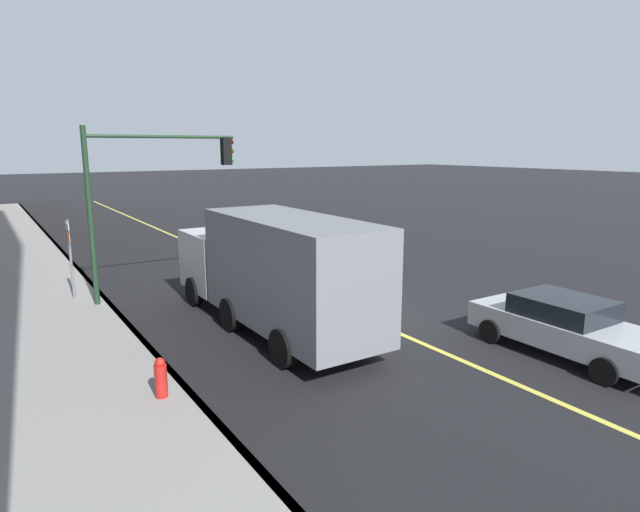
% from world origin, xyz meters
% --- Properties ---
extents(ground, '(200.00, 200.00, 0.00)m').
position_xyz_m(ground, '(0.00, 0.00, 0.00)').
color(ground, black).
extents(sidewalk_slab, '(80.00, 3.72, 0.15)m').
position_xyz_m(sidewalk_slab, '(0.00, 7.72, 0.07)').
color(sidewalk_slab, gray).
rests_on(sidewalk_slab, ground).
extents(curb_edge, '(80.00, 0.16, 0.15)m').
position_xyz_m(curb_edge, '(0.00, 5.94, 0.07)').
color(curb_edge, slate).
rests_on(curb_edge, ground).
extents(lane_stripe_center, '(80.00, 0.16, 0.01)m').
position_xyz_m(lane_stripe_center, '(0.00, 0.00, 0.01)').
color(lane_stripe_center, '#D8CC4C').
rests_on(lane_stripe_center, ground).
extents(car_white, '(4.29, 2.13, 1.49)m').
position_xyz_m(car_white, '(4.59, -2.57, 0.76)').
color(car_white, silver).
rests_on(car_white, ground).
extents(car_silver, '(4.45, 1.90, 1.37)m').
position_xyz_m(car_silver, '(-4.98, -2.35, 0.71)').
color(car_silver, '#A8AAB2').
rests_on(car_silver, ground).
extents(truck_gray, '(8.33, 2.39, 3.15)m').
position_xyz_m(truck_gray, '(0.30, 2.59, 1.67)').
color(truck_gray, silver).
rests_on(truck_gray, ground).
extents(traffic_light_mast, '(0.28, 4.72, 5.46)m').
position_xyz_m(traffic_light_mast, '(4.90, 4.41, 3.79)').
color(traffic_light_mast, '#1E3823').
rests_on(traffic_light_mast, ground).
extents(street_sign_post, '(0.60, 0.08, 2.66)m').
position_xyz_m(street_sign_post, '(5.89, 6.77, 1.57)').
color(street_sign_post, slate).
rests_on(street_sign_post, ground).
extents(fire_hydrant, '(0.24, 0.24, 0.94)m').
position_xyz_m(fire_hydrant, '(-2.35, 6.46, 0.47)').
color(fire_hydrant, red).
rests_on(fire_hydrant, ground).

